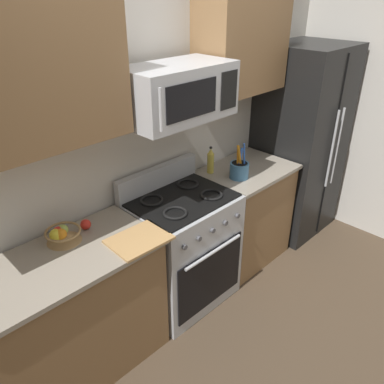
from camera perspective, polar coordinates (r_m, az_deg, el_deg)
ground_plane at (r=3.11m, az=7.04°, el=-20.07°), size 16.00×16.00×0.00m
wall_back at (r=2.93m, az=-6.60°, el=7.95°), size 8.00×0.10×2.60m
counter_left at (r=2.67m, az=-17.98°, el=-17.41°), size 1.24×0.59×0.91m
range_oven at (r=3.08m, az=-1.41°, el=-8.28°), size 0.76×0.64×1.09m
counter_right at (r=3.58m, az=7.71°, el=-3.13°), size 0.79×0.59×0.91m
refrigerator at (r=3.98m, az=15.45°, el=6.92°), size 0.76×0.70×1.85m
microwave at (r=2.57m, az=-2.15°, el=14.43°), size 0.75×0.44×0.35m
upper_cabinets_left at (r=2.10m, az=-26.22°, el=14.92°), size 1.23×0.34×0.77m
upper_cabinets_right at (r=3.18m, az=7.35°, el=21.14°), size 0.78×0.34×0.77m
utensil_crock at (r=3.17m, az=6.95°, el=3.32°), size 0.15×0.15×0.31m
fruit_basket at (r=2.51m, az=-18.48°, el=-5.95°), size 0.22×0.22×0.10m
apple_loose at (r=2.60m, az=-15.33°, el=-4.61°), size 0.07×0.07×0.07m
cutting_board at (r=2.43m, az=-7.77°, el=-6.92°), size 0.37×0.29×0.02m
bottle_oil at (r=3.22m, az=2.74°, el=4.58°), size 0.06×0.06×0.23m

